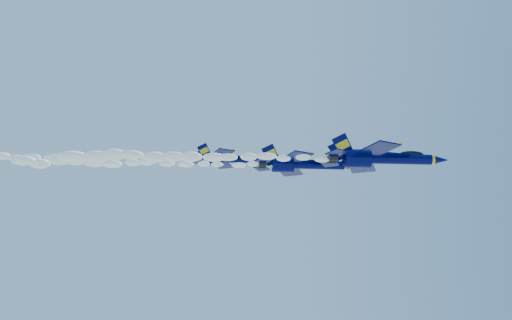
{
  "coord_description": "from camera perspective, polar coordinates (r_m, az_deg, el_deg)",
  "views": [
    {
      "loc": [
        -2.78,
        -87.16,
        124.22
      ],
      "look_at": [
        2.6,
        -4.78,
        151.62
      ],
      "focal_mm": 35.0,
      "sensor_mm": 36.0,
      "label": 1
    }
  ],
  "objects": [
    {
      "name": "jet_second",
      "position": [
        86.61,
        5.35,
        -0.49
      ],
      "size": [
        17.48,
        14.34,
        6.5
      ],
      "color": "#000238"
    },
    {
      "name": "jet_lead",
      "position": [
        82.03,
        14.09,
        0.2
      ],
      "size": [
        19.67,
        16.13,
        7.31
      ],
      "color": "#000238"
    },
    {
      "name": "jet_third",
      "position": [
        96.79,
        -2.99,
        0.11
      ],
      "size": [
        15.35,
        12.59,
        5.7
      ],
      "color": "#000238"
    },
    {
      "name": "smoke_trail_jet_third",
      "position": [
        100.22,
        -18.84,
        0.23
      ],
      "size": [
        41.59,
        1.59,
        1.43
      ],
      "primitive_type": "ellipsoid",
      "color": "white"
    },
    {
      "name": "smoke_trail_jet_second",
      "position": [
        86.73,
        -13.42,
        -0.35
      ],
      "size": [
        41.59,
        1.81,
        1.63
      ],
      "primitive_type": "ellipsoid",
      "color": "white"
    },
    {
      "name": "smoke_trail_jet_lead",
      "position": [
        78.17,
        -6.74,
        0.37
      ],
      "size": [
        41.59,
        2.03,
        1.83
      ],
      "primitive_type": "ellipsoid",
      "color": "white"
    }
  ]
}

